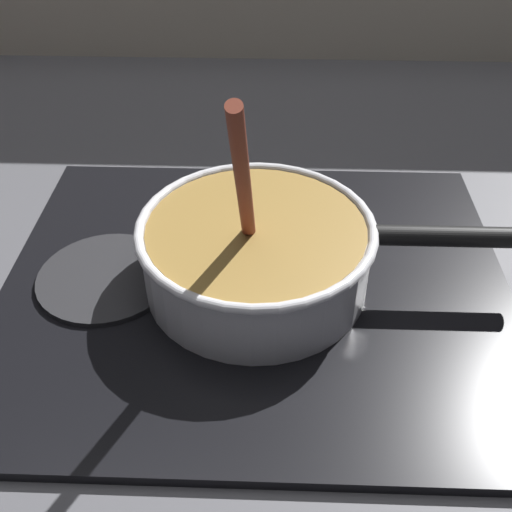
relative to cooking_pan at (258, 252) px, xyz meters
name	(u,v)px	position (x,y,z in m)	size (l,w,h in m)	color
ground	(287,369)	(0.03, -0.10, -0.08)	(2.40, 1.60, 0.04)	#4C4C51
hob_plate	(256,286)	(0.00, 0.00, -0.05)	(0.56, 0.48, 0.01)	black
burner_ring	(256,280)	(0.00, 0.00, -0.04)	(0.19, 0.19, 0.01)	#592D0C
spare_burner	(106,277)	(-0.17, 0.00, -0.04)	(0.15, 0.15, 0.01)	#262628
cooking_pan	(258,252)	(0.00, 0.00, 0.00)	(0.42, 0.25, 0.26)	silver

